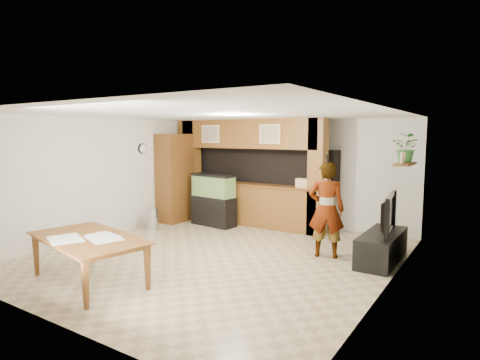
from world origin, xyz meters
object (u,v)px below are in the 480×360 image
Objects in this scene: pantry_cabinet at (175,178)px; aquarium at (213,200)px; television at (383,213)px; dining_table at (86,260)px; person at (326,209)px.

pantry_cabinet is 1.26m from aquarium.
dining_table is (-3.50, -3.47, -0.52)m from television.
television reaches higher than dining_table.
person reaches higher than dining_table.
aquarium is (1.15, 0.10, -0.50)m from pantry_cabinet.
aquarium is at bearing -33.10° from person.
dining_table is at bearing 128.34° from television.
television is (4.20, -0.68, 0.24)m from aquarium.
pantry_cabinet is 1.84× the size of television.
pantry_cabinet is 4.50m from person.
television is 0.69× the size of person.
pantry_cabinet is at bearing -27.80° from person.
aquarium is 4.22m from dining_table.
dining_table is at bearing -73.83° from aquarium.
aquarium is 0.64× the size of dining_table.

